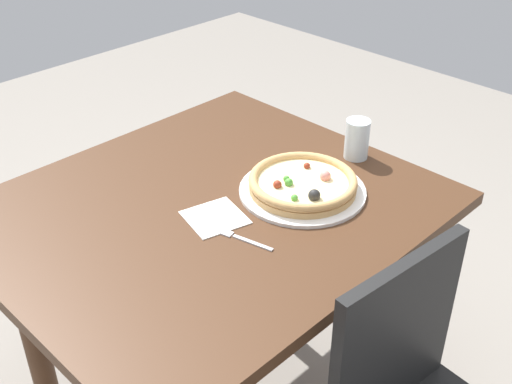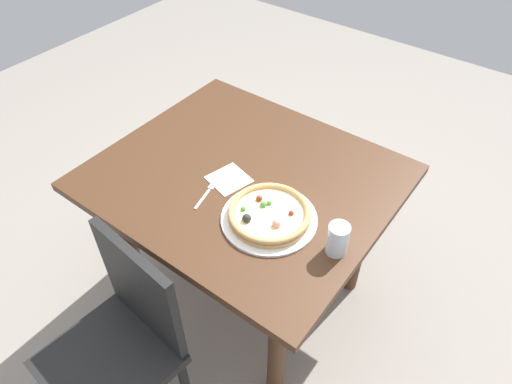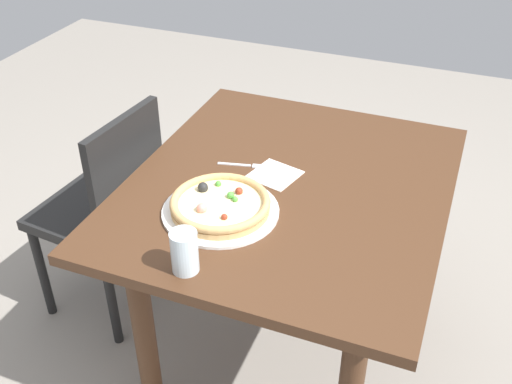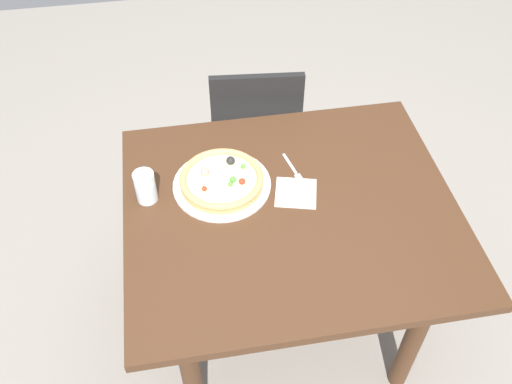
{
  "view_description": "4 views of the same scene",
  "coord_description": "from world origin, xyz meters",
  "px_view_note": "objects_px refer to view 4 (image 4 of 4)",
  "views": [
    {
      "loc": [
        -0.91,
        -1.07,
        1.7
      ],
      "look_at": [
        0.11,
        -0.07,
        0.79
      ],
      "focal_mm": 45.11,
      "sensor_mm": 36.0,
      "label": 1
    },
    {
      "loc": [
        0.84,
        -1.05,
        1.97
      ],
      "look_at": [
        0.11,
        -0.07,
        0.79
      ],
      "focal_mm": 32.31,
      "sensor_mm": 36.0,
      "label": 2
    },
    {
      "loc": [
        1.5,
        0.48,
        1.81
      ],
      "look_at": [
        0.11,
        -0.07,
        0.79
      ],
      "focal_mm": 42.43,
      "sensor_mm": 36.0,
      "label": 3
    },
    {
      "loc": [
        0.32,
        1.2,
        2.18
      ],
      "look_at": [
        0.11,
        -0.07,
        0.79
      ],
      "focal_mm": 38.92,
      "sensor_mm": 36.0,
      "label": 4
    }
  ],
  "objects_px": {
    "chair_near": "(255,133)",
    "drinking_glass": "(145,187)",
    "plate": "(222,185)",
    "fork": "(295,171)",
    "dining_table": "(290,230)",
    "napkin": "(296,193)",
    "pizza": "(222,179)"
  },
  "relations": [
    {
      "from": "chair_near",
      "to": "drinking_glass",
      "type": "height_order",
      "value": "chair_near"
    },
    {
      "from": "plate",
      "to": "drinking_glass",
      "type": "relative_size",
      "value": 2.9
    },
    {
      "from": "chair_near",
      "to": "fork",
      "type": "xyz_separation_m",
      "value": [
        -0.05,
        0.54,
        0.27
      ]
    },
    {
      "from": "dining_table",
      "to": "napkin",
      "type": "distance_m",
      "value": 0.14
    },
    {
      "from": "drinking_glass",
      "to": "napkin",
      "type": "relative_size",
      "value": 0.84
    },
    {
      "from": "dining_table",
      "to": "napkin",
      "type": "xyz_separation_m",
      "value": [
        -0.03,
        -0.06,
        0.12
      ]
    },
    {
      "from": "chair_near",
      "to": "plate",
      "type": "bearing_deg",
      "value": -104.93
    },
    {
      "from": "dining_table",
      "to": "napkin",
      "type": "relative_size",
      "value": 8.02
    },
    {
      "from": "napkin",
      "to": "dining_table",
      "type": "bearing_deg",
      "value": 63.42
    },
    {
      "from": "plate",
      "to": "fork",
      "type": "height_order",
      "value": "plate"
    },
    {
      "from": "fork",
      "to": "chair_near",
      "type": "bearing_deg",
      "value": 172.68
    },
    {
      "from": "chair_near",
      "to": "pizza",
      "type": "distance_m",
      "value": 0.67
    },
    {
      "from": "chair_near",
      "to": "fork",
      "type": "distance_m",
      "value": 0.61
    },
    {
      "from": "dining_table",
      "to": "fork",
      "type": "bearing_deg",
      "value": -106.49
    },
    {
      "from": "dining_table",
      "to": "plate",
      "type": "distance_m",
      "value": 0.29
    },
    {
      "from": "chair_near",
      "to": "dining_table",
      "type": "bearing_deg",
      "value": -83.88
    },
    {
      "from": "dining_table",
      "to": "plate",
      "type": "xyz_separation_m",
      "value": [
        0.22,
        -0.14,
        0.13
      ]
    },
    {
      "from": "chair_near",
      "to": "napkin",
      "type": "bearing_deg",
      "value": -81.24
    },
    {
      "from": "dining_table",
      "to": "napkin",
      "type": "height_order",
      "value": "napkin"
    },
    {
      "from": "chair_near",
      "to": "pizza",
      "type": "xyz_separation_m",
      "value": [
        0.21,
        0.56,
        0.3
      ]
    },
    {
      "from": "plate",
      "to": "drinking_glass",
      "type": "bearing_deg",
      "value": 3.98
    },
    {
      "from": "pizza",
      "to": "plate",
      "type": "bearing_deg",
      "value": 60.38
    },
    {
      "from": "dining_table",
      "to": "pizza",
      "type": "bearing_deg",
      "value": -32.13
    },
    {
      "from": "plate",
      "to": "napkin",
      "type": "xyz_separation_m",
      "value": [
        -0.25,
        0.08,
        -0.0
      ]
    },
    {
      "from": "plate",
      "to": "fork",
      "type": "relative_size",
      "value": 2.08
    },
    {
      "from": "plate",
      "to": "napkin",
      "type": "bearing_deg",
      "value": 162.49
    },
    {
      "from": "dining_table",
      "to": "chair_near",
      "type": "relative_size",
      "value": 1.25
    },
    {
      "from": "fork",
      "to": "napkin",
      "type": "relative_size",
      "value": 1.17
    },
    {
      "from": "napkin",
      "to": "fork",
      "type": "bearing_deg",
      "value": -100.22
    },
    {
      "from": "plate",
      "to": "pizza",
      "type": "bearing_deg",
      "value": -119.62
    },
    {
      "from": "dining_table",
      "to": "chair_near",
      "type": "xyz_separation_m",
      "value": [
        0.01,
        -0.7,
        -0.15
      ]
    },
    {
      "from": "fork",
      "to": "drinking_glass",
      "type": "xyz_separation_m",
      "value": [
        0.52,
        0.04,
        0.06
      ]
    }
  ]
}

